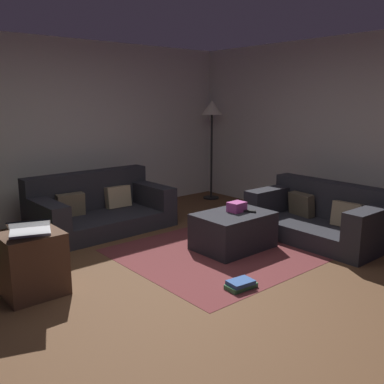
{
  "coord_description": "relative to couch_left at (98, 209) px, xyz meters",
  "views": [
    {
      "loc": [
        -2.38,
        -2.87,
        1.74
      ],
      "look_at": [
        0.56,
        0.6,
        0.75
      ],
      "focal_mm": 39.71,
      "sensor_mm": 36.0,
      "label": 1
    }
  ],
  "objects": [
    {
      "name": "ground_plane",
      "position": [
        -0.28,
        -2.26,
        -0.28
      ],
      "size": [
        6.4,
        6.4,
        0.0
      ],
      "primitive_type": "plane",
      "color": "brown"
    },
    {
      "name": "rear_partition",
      "position": [
        -0.28,
        0.88,
        1.02
      ],
      "size": [
        6.4,
        0.12,
        2.6
      ],
      "primitive_type": "cube",
      "color": "beige",
      "rests_on": "ground_plane"
    },
    {
      "name": "corner_partition",
      "position": [
        2.86,
        -2.26,
        1.02
      ],
      "size": [
        0.12,
        6.4,
        2.6
      ],
      "primitive_type": "cube",
      "color": "beige",
      "rests_on": "ground_plane"
    },
    {
      "name": "couch_left",
      "position": [
        0.0,
        0.0,
        0.0
      ],
      "size": [
        1.84,
        1.03,
        0.76
      ],
      "rotation": [
        0.0,
        0.0,
        3.16
      ],
      "color": "#26262B",
      "rests_on": "ground_plane"
    },
    {
      "name": "couch_right",
      "position": [
        1.97,
        -2.22,
        -0.0
      ],
      "size": [
        0.92,
        1.69,
        0.7
      ],
      "rotation": [
        0.0,
        0.0,
        1.56
      ],
      "color": "#26262B",
      "rests_on": "ground_plane"
    },
    {
      "name": "ottoman",
      "position": [
        0.84,
        -1.76,
        -0.06
      ],
      "size": [
        0.89,
        0.64,
        0.43
      ],
      "primitive_type": "cube",
      "color": "#26262B",
      "rests_on": "ground_plane"
    },
    {
      "name": "gift_box",
      "position": [
        0.93,
        -1.73,
        0.21
      ],
      "size": [
        0.21,
        0.17,
        0.11
      ],
      "primitive_type": "cube",
      "rotation": [
        0.0,
        0.0,
        0.05
      ],
      "color": "#B23F8C",
      "rests_on": "ottoman"
    },
    {
      "name": "tv_remote",
      "position": [
        1.02,
        -1.85,
        0.17
      ],
      "size": [
        0.13,
        0.16,
        0.02
      ],
      "primitive_type": "cube",
      "rotation": [
        0.0,
        0.0,
        0.56
      ],
      "color": "black",
      "rests_on": "ottoman"
    },
    {
      "name": "side_table",
      "position": [
        -1.43,
        -1.46,
        0.01
      ],
      "size": [
        0.52,
        0.44,
        0.58
      ],
      "primitive_type": "cube",
      "color": "#4C3323",
      "rests_on": "ground_plane"
    },
    {
      "name": "laptop",
      "position": [
        -1.45,
        -1.52,
        0.36
      ],
      "size": [
        0.47,
        0.52,
        0.2
      ],
      "color": "silver",
      "rests_on": "side_table"
    },
    {
      "name": "book_stack",
      "position": [
        0.09,
        -2.6,
        -0.24
      ],
      "size": [
        0.3,
        0.19,
        0.08
      ],
      "color": "#387A47",
      "rests_on": "ground_plane"
    },
    {
      "name": "corner_lamp",
      "position": [
        2.43,
        0.34,
        1.2
      ],
      "size": [
        0.36,
        0.36,
        1.73
      ],
      "color": "black",
      "rests_on": "ground_plane"
    },
    {
      "name": "area_rug",
      "position": [
        0.84,
        -1.76,
        -0.28
      ],
      "size": [
        2.6,
        2.0,
        0.01
      ],
      "primitive_type": "cube",
      "color": "brown",
      "rests_on": "ground_plane"
    }
  ]
}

